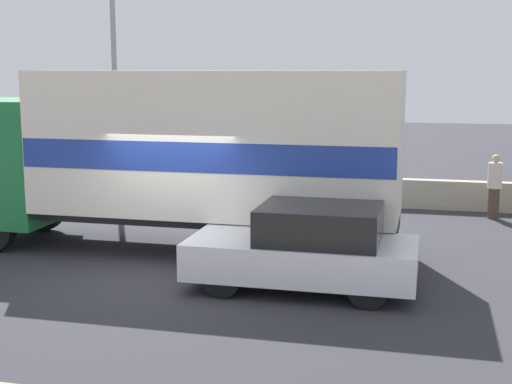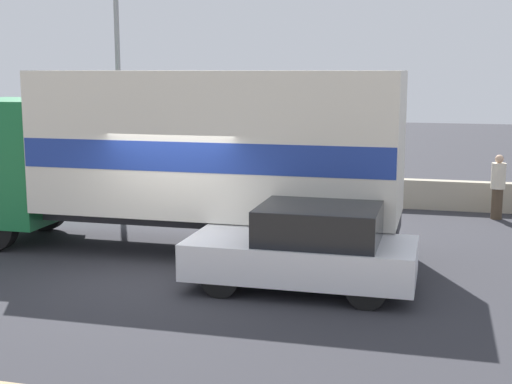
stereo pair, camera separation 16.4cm
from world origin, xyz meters
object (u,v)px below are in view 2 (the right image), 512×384
object	(u,v)px
box_truck	(183,150)
car_hatchback	(306,248)
street_lamp	(118,57)
pedestrian	(498,186)

from	to	relation	value
box_truck	car_hatchback	xyz separation A→B (m)	(2.90, -1.98, -1.36)
street_lamp	car_hatchback	bearing A→B (deg)	-46.09
box_truck	car_hatchback	size ratio (longest dim) A/B	2.38
street_lamp	box_truck	size ratio (longest dim) A/B	0.76
street_lamp	pedestrian	xyz separation A→B (m)	(10.12, 0.09, -3.19)
box_truck	pedestrian	world-z (taller)	box_truck
car_hatchback	pedestrian	world-z (taller)	pedestrian
street_lamp	pedestrian	world-z (taller)	street_lamp
car_hatchback	street_lamp	bearing A→B (deg)	-46.09
box_truck	car_hatchback	distance (m)	3.77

